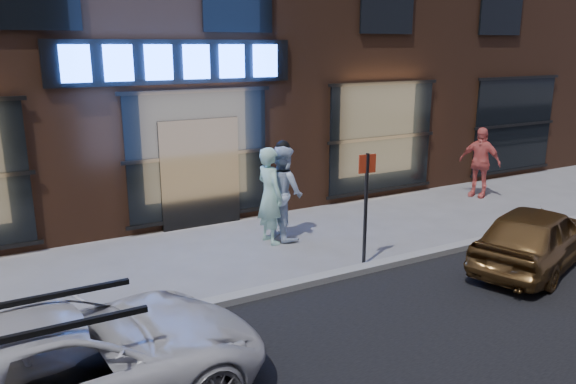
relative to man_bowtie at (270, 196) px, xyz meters
The scene contains 8 objects.
ground 2.57m from the man_bowtie, 110.92° to the right, with size 90.00×90.00×0.00m, color slate.
curb 2.55m from the man_bowtie, 110.92° to the right, with size 60.00×0.25×0.12m, color gray.
man_bowtie is the anchor object (origin of this frame).
man_cap 0.40m from the man_bowtie, 19.98° to the left, with size 0.96×0.75×1.98m, color white.
passerby 6.54m from the man_bowtie, ahead, with size 1.09×0.45×1.86m, color #ED6B61.
white_suv 5.97m from the man_bowtie, 138.41° to the right, with size 2.05×4.44×1.23m, color silver.
gold_sedan 5.05m from the man_bowtie, 44.04° to the right, with size 1.38×3.42×1.17m, color brown.
sign_post 2.17m from the man_bowtie, 63.47° to the right, with size 0.33×0.07×2.10m.
Camera 1 is at (-4.10, -7.54, 3.95)m, focal length 35.00 mm.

